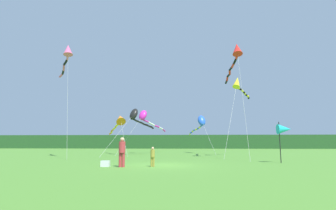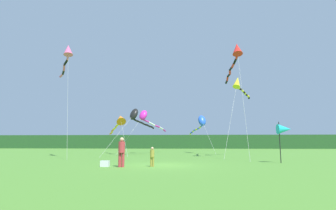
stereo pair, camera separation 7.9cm
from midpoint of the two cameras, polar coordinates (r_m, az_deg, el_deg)
name	(u,v)px [view 1 (the left image)]	position (r m, az deg, el deg)	size (l,w,h in m)	color
ground_plane	(162,165)	(16.46, -1.51, -12.88)	(120.00, 120.00, 0.00)	#4C842D
distant_treeline	(179,142)	(61.36, 2.32, -7.94)	(108.00, 2.25, 3.11)	#234C23
person_adult	(122,150)	(15.34, -10.07, -9.64)	(0.37, 0.37, 1.66)	#B23338
person_child	(153,156)	(15.41, -3.50, -10.87)	(0.25, 0.25, 1.12)	olive
cooler_box	(105,164)	(15.83, -13.54, -12.24)	(0.49, 0.31, 0.34)	silver
banner_flag_pole	(284,129)	(19.74, 23.74, -4.86)	(0.90, 0.70, 2.77)	black
kite_blue	(201,122)	(34.67, 7.01, -3.70)	(2.80, 9.17, 5.03)	#B2B2B2
kite_black	(135,116)	(29.22, -7.16, -2.31)	(4.28, 7.09, 5.23)	#B2B2B2
kite_magenta	(145,117)	(33.49, -4.98, -2.65)	(4.65, 9.74, 5.57)	#B2B2B2
kite_rainbow	(67,54)	(26.62, -21.04, 10.30)	(3.78, 5.51, 10.36)	#B2B2B2
kite_orange	(120,120)	(31.18, -10.51, -3.24)	(4.53, 9.12, 4.89)	#B2B2B2
kite_yellow	(238,84)	(27.34, 14.86, 4.38)	(3.84, 6.23, 8.03)	#B2B2B2
kite_red	(236,54)	(24.99, 14.32, 10.59)	(0.87, 8.92, 10.21)	#B2B2B2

